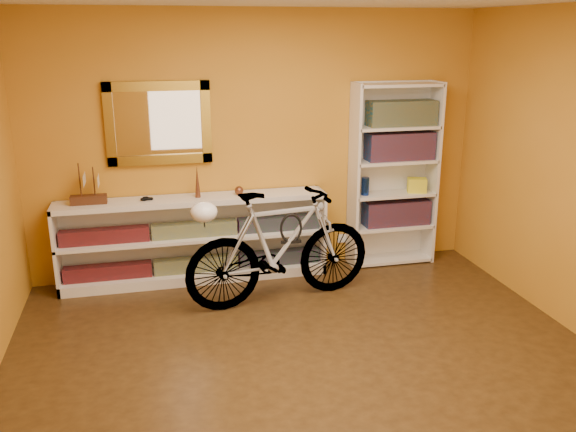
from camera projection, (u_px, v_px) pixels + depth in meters
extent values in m
cube|color=#301F0D|center=(310.00, 365.00, 4.51)|extent=(4.50, 4.00, 0.01)
cube|color=#BB781C|center=(258.00, 145.00, 5.99)|extent=(4.50, 0.01, 2.60)
cube|color=brown|center=(159.00, 123.00, 5.67)|extent=(0.98, 0.06, 0.78)
cube|color=silver|center=(342.00, 238.00, 6.48)|extent=(0.09, 0.02, 0.09)
cube|color=black|center=(196.00, 264.00, 5.98)|extent=(2.50, 0.13, 0.14)
cube|color=navy|center=(194.00, 229.00, 5.87)|extent=(2.50, 0.13, 0.14)
imported|color=black|center=(147.00, 200.00, 5.71)|extent=(0.00, 0.00, 0.00)
cone|color=brown|center=(197.00, 181.00, 5.77)|extent=(0.05, 0.05, 0.31)
sphere|color=brown|center=(239.00, 190.00, 5.89)|extent=(0.09, 0.09, 0.09)
cube|color=maroon|center=(396.00, 212.00, 6.38)|extent=(0.70, 0.22, 0.26)
cube|color=maroon|center=(400.00, 146.00, 6.17)|extent=(0.70, 0.22, 0.28)
cube|color=#184954|center=(402.00, 113.00, 6.08)|extent=(0.70, 0.22, 0.25)
cylinder|color=navy|center=(365.00, 186.00, 6.19)|extent=(0.08, 0.08, 0.18)
cube|color=maroon|center=(377.00, 117.00, 6.06)|extent=(0.14, 0.14, 0.17)
cube|color=yellow|center=(417.00, 185.00, 6.30)|extent=(0.22, 0.18, 0.15)
imported|color=silver|center=(280.00, 246.00, 5.43)|extent=(0.74, 1.85, 1.06)
ellipsoid|color=white|center=(204.00, 212.00, 5.06)|extent=(0.23, 0.22, 0.17)
torus|color=black|center=(291.00, 228.00, 5.42)|extent=(0.21, 0.02, 0.21)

